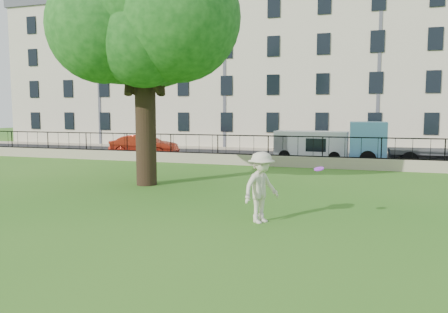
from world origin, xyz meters
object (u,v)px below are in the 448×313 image
(man, at_px, (261,187))
(frisbee, at_px, (319,169))
(white_van, at_px, (311,146))
(blue_truck, at_px, (404,144))
(tree, at_px, (142,10))
(red_sedan, at_px, (144,146))

(man, xyz_separation_m, frisbee, (1.50, 0.48, 0.51))
(white_van, xyz_separation_m, blue_truck, (5.28, -1.00, 0.31))
(frisbee, relative_size, blue_truck, 0.05)
(frisbee, distance_m, blue_truck, 14.77)
(frisbee, bearing_deg, tree, 150.91)
(tree, height_order, man, tree)
(frisbee, bearing_deg, man, -162.29)
(blue_truck, bearing_deg, white_van, 167.60)
(frisbee, height_order, blue_truck, blue_truck)
(tree, bearing_deg, white_van, 63.22)
(tree, bearing_deg, blue_truck, 42.94)
(tree, height_order, blue_truck, tree)
(frisbee, relative_size, white_van, 0.06)
(frisbee, bearing_deg, red_sedan, 132.30)
(man, bearing_deg, white_van, 31.76)
(man, bearing_deg, frisbee, -42.34)
(man, distance_m, white_van, 15.88)
(tree, bearing_deg, red_sedan, 118.31)
(man, relative_size, frisbee, 7.29)
(red_sedan, xyz_separation_m, blue_truck, (16.38, 0.00, 0.49))
(red_sedan, bearing_deg, man, -147.76)
(white_van, height_order, blue_truck, blue_truck)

